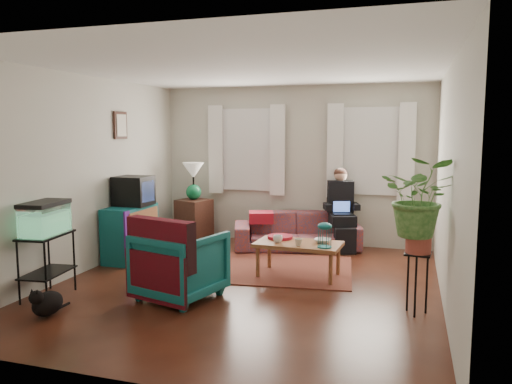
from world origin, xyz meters
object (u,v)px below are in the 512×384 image
(coffee_table, at_px, (298,260))
(plant_stand, at_px, (417,283))
(sofa, at_px, (297,225))
(armchair, at_px, (180,261))
(side_table, at_px, (194,220))
(dresser, at_px, (130,233))
(aquarium_stand, at_px, (47,266))

(coffee_table, height_order, plant_stand, plant_stand)
(sofa, height_order, plant_stand, sofa)
(plant_stand, bearing_deg, coffee_table, 147.21)
(sofa, xyz_separation_m, coffee_table, (0.36, -1.50, -0.16))
(armchair, height_order, plant_stand, armchair)
(side_table, distance_m, plant_stand, 4.40)
(armchair, bearing_deg, dresser, -27.30)
(side_table, xyz_separation_m, dresser, (-0.34, -1.48, 0.05))
(side_table, distance_m, dresser, 1.52)
(sofa, bearing_deg, aquarium_stand, -143.43)
(sofa, xyz_separation_m, armchair, (-0.73, -2.69, 0.04))
(sofa, xyz_separation_m, side_table, (-1.81, 0.08, -0.03))
(armchair, bearing_deg, plant_stand, -159.20)
(side_table, relative_size, armchair, 0.83)
(dresser, xyz_separation_m, aquarium_stand, (-0.01, -1.73, -0.03))
(plant_stand, bearing_deg, aquarium_stand, -170.06)
(sofa, distance_m, coffee_table, 1.55)
(sofa, relative_size, armchair, 2.33)
(armchair, relative_size, plant_stand, 1.31)
(plant_stand, bearing_deg, armchair, -174.15)
(side_table, height_order, coffee_table, side_table)
(sofa, bearing_deg, plant_stand, -72.21)
(dresser, bearing_deg, coffee_table, -2.22)
(side_table, relative_size, coffee_table, 0.65)
(side_table, bearing_deg, plant_stand, -34.75)
(aquarium_stand, distance_m, plant_stand, 4.03)
(coffee_table, bearing_deg, dresser, -178.90)
(dresser, height_order, plant_stand, dresser)
(dresser, xyz_separation_m, plant_stand, (3.96, -1.03, -0.08))
(coffee_table, bearing_deg, side_table, 147.44)
(sofa, bearing_deg, dresser, -165.74)
(side_table, relative_size, plant_stand, 1.09)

